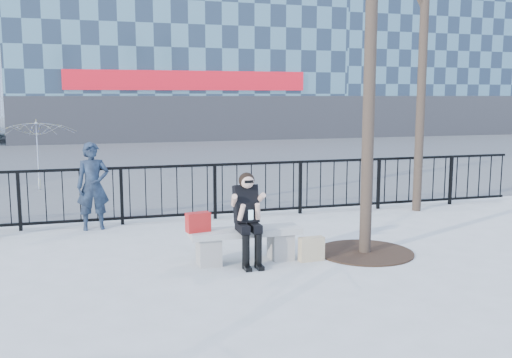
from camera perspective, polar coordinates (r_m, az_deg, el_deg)
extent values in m
plane|color=#9A9A95|center=(8.52, -1.07, -8.21)|extent=(120.00, 120.00, 0.00)
cube|color=#474747|center=(23.11, -10.96, 2.18)|extent=(60.00, 23.00, 0.01)
cube|color=black|center=(11.17, -5.16, 1.39)|extent=(14.00, 0.05, 0.05)
cube|color=black|center=(11.33, -5.10, -3.44)|extent=(14.00, 0.05, 0.05)
cube|color=#2D2D30|center=(30.30, -6.63, 5.98)|extent=(18.00, 0.08, 2.40)
cube|color=red|center=(30.23, -6.67, 9.77)|extent=(12.60, 0.12, 1.00)
cube|color=#2D2D30|center=(37.18, 20.30, 5.95)|extent=(16.00, 0.08, 2.40)
cylinder|color=black|center=(8.87, 11.50, 16.76)|extent=(0.18, 0.18, 7.50)
cylinder|color=black|center=(12.46, 16.39, 12.96)|extent=(0.18, 0.18, 7.00)
cylinder|color=black|center=(9.10, 10.81, -7.20)|extent=(1.50, 1.50, 0.02)
cube|color=slate|center=(8.34, -4.75, -7.17)|extent=(0.32, 0.38, 0.40)
cube|color=slate|center=(8.62, 2.47, -6.63)|extent=(0.32, 0.38, 0.40)
cube|color=gray|center=(8.40, -1.08, -5.30)|extent=(1.65, 0.46, 0.09)
cube|color=#AC1615|center=(8.23, -5.81, -4.31)|extent=(0.36, 0.22, 0.28)
cube|color=#C2B889|center=(8.53, 5.56, -6.98)|extent=(0.38, 0.16, 0.36)
imported|color=black|center=(10.74, -15.99, -0.69)|extent=(0.61, 0.42, 1.60)
imported|color=yellow|center=(15.62, -20.99, 2.26)|extent=(2.04, 2.08, 1.84)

